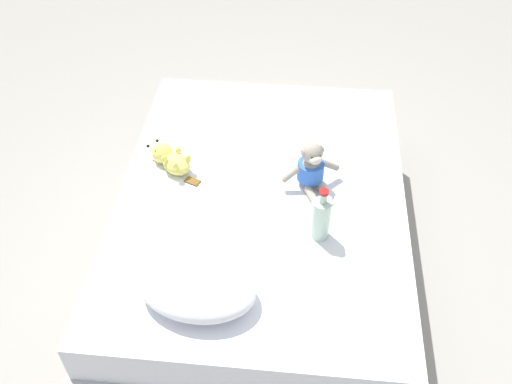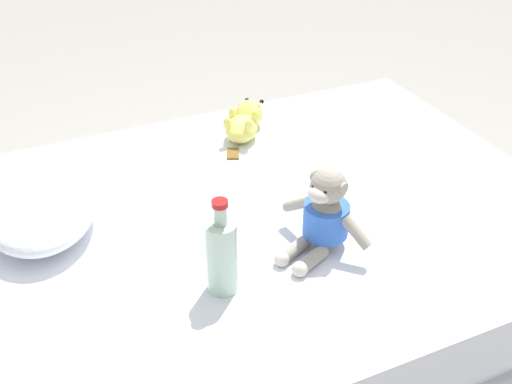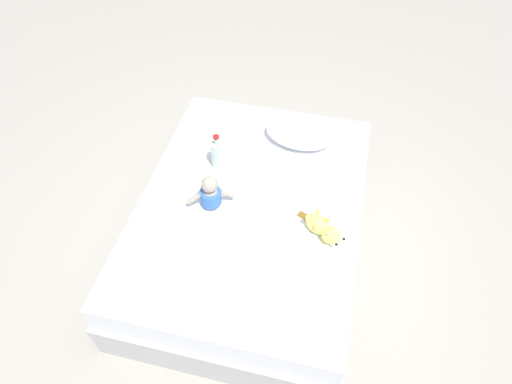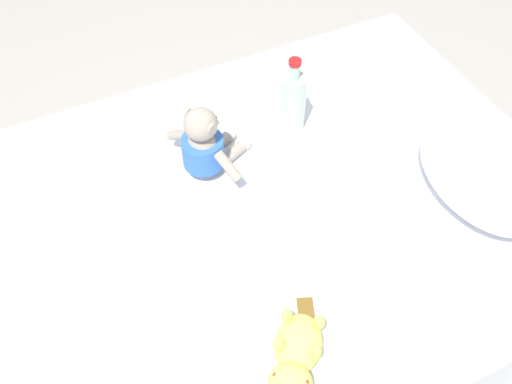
# 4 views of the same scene
# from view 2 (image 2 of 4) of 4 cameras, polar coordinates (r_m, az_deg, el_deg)

# --- Properties ---
(ground_plane) EXTENTS (16.00, 16.00, 0.00)m
(ground_plane) POSITION_cam_2_polar(r_m,az_deg,el_deg) (2.13, 0.55, -12.11)
(ground_plane) COLOR #9E998E
(bed) EXTENTS (1.34, 1.81, 0.48)m
(bed) POSITION_cam_2_polar(r_m,az_deg,el_deg) (1.97, 0.59, -7.32)
(bed) COLOR #B2B2B7
(bed) RESTS_ON ground_plane
(pillow) EXTENTS (0.49, 0.36, 0.13)m
(pillow) POSITION_cam_2_polar(r_m,az_deg,el_deg) (1.82, -19.30, -1.11)
(pillow) COLOR white
(pillow) RESTS_ON bed
(plush_monkey) EXTENTS (0.27, 0.25, 0.24)m
(plush_monkey) POSITION_cam_2_polar(r_m,az_deg,el_deg) (1.63, 6.26, -2.22)
(plush_monkey) COLOR #9E9384
(plush_monkey) RESTS_ON bed
(plush_yellow_creature) EXTENTS (0.29, 0.24, 0.10)m
(plush_yellow_creature) POSITION_cam_2_polar(r_m,az_deg,el_deg) (2.19, -1.02, 6.49)
(plush_yellow_creature) COLOR #EAE066
(plush_yellow_creature) RESTS_ON bed
(glass_bottle) EXTENTS (0.08, 0.08, 0.26)m
(glass_bottle) POSITION_cam_2_polar(r_m,az_deg,el_deg) (1.49, -3.16, -5.75)
(glass_bottle) COLOR #B2D1B7
(glass_bottle) RESTS_ON bed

